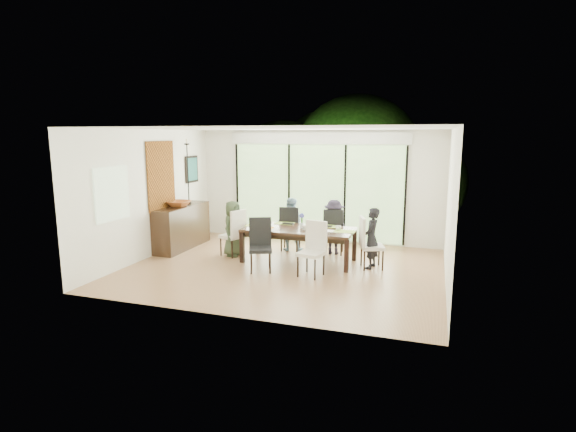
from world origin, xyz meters
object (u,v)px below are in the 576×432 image
(table_top, at_px, (299,230))
(cup_a, at_px, (269,223))
(chair_near_left, at_px, (260,245))
(person_far_left, at_px, (290,224))
(laptop, at_px, (258,226))
(vase, at_px, (302,225))
(sideboard, at_px, (182,227))
(chair_right_end, at_px, (372,243))
(chair_far_left, at_px, (291,228))
(cup_c, at_px, (338,228))
(cup_b, at_px, (304,228))
(person_far_right, at_px, (334,227))
(chair_left_end, at_px, (232,232))
(bowl, at_px, (179,204))
(chair_near_right, at_px, (311,249))
(person_right_end, at_px, (371,238))
(chair_far_right, at_px, (334,231))
(person_left_end, at_px, (233,228))

(table_top, relative_size, cup_a, 19.35)
(chair_near_left, distance_m, cup_a, 1.06)
(person_far_left, height_order, laptop, person_far_left)
(vase, distance_m, sideboard, 2.96)
(chair_right_end, bearing_deg, chair_far_left, 47.76)
(cup_c, bearing_deg, cup_b, -162.90)
(person_far_left, xyz_separation_m, person_far_right, (1.00, 0.00, 0.00))
(person_far_right, relative_size, cup_b, 12.90)
(table_top, distance_m, chair_left_end, 1.51)
(bowl, bearing_deg, chair_near_right, -16.91)
(table_top, xyz_separation_m, person_right_end, (1.48, -0.00, -0.07))
(chair_far_right, xyz_separation_m, person_right_end, (0.93, -0.85, 0.09))
(chair_near_left, relative_size, sideboard, 0.59)
(chair_left_end, height_order, chair_far_left, same)
(chair_right_end, bearing_deg, chair_near_left, 94.82)
(chair_right_end, height_order, person_far_right, person_far_right)
(table_top, relative_size, person_far_left, 1.86)
(laptop, distance_m, cup_b, 1.00)
(chair_right_end, distance_m, bowl, 4.43)
(table_top, distance_m, person_far_left, 0.95)
(person_far_right, bearing_deg, cup_c, 106.41)
(chair_left_end, xyz_separation_m, person_left_end, (0.02, 0.00, 0.09))
(sideboard, bearing_deg, chair_near_right, -18.44)
(chair_near_left, bearing_deg, vase, 36.81)
(person_right_end, relative_size, cup_c, 10.40)
(person_left_end, relative_size, person_right_end, 1.00)
(person_far_left, bearing_deg, cup_c, 139.13)
(person_far_left, distance_m, cup_b, 1.12)
(person_far_right, xyz_separation_m, cup_c, (0.25, -0.73, 0.14))
(person_far_right, distance_m, sideboard, 3.49)
(chair_left_end, xyz_separation_m, cup_b, (1.65, -0.10, 0.23))
(cup_a, bearing_deg, vase, -7.59)
(person_far_left, distance_m, sideboard, 2.51)
(chair_far_right, distance_m, sideboard, 3.49)
(table_top, height_order, person_far_left, person_far_left)
(chair_near_right, xyz_separation_m, laptop, (-1.35, 0.77, 0.20))
(chair_near_right, height_order, person_far_right, person_far_right)
(chair_far_right, bearing_deg, person_far_left, -5.87)
(cup_c, bearing_deg, chair_right_end, -8.13)
(cup_c, bearing_deg, chair_left_end, -177.51)
(person_right_end, bearing_deg, cup_c, -90.48)
(chair_near_left, xyz_separation_m, person_left_end, (-0.98, 0.87, 0.09))
(chair_right_end, height_order, person_right_end, person_right_end)
(chair_left_end, height_order, sideboard, chair_left_end)
(chair_far_left, xyz_separation_m, laptop, (-0.40, -0.95, 0.20))
(chair_right_end, height_order, chair_far_left, same)
(chair_far_right, bearing_deg, person_left_end, 15.70)
(chair_near_left, xyz_separation_m, person_right_end, (1.98, 0.87, 0.09))
(person_left_end, height_order, person_far_right, same)
(chair_left_end, height_order, chair_far_right, same)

